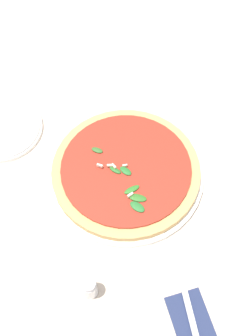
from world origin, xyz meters
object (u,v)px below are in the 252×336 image
(fork, at_px, (193,325))
(shaker_pepper, at_px, (89,287))
(side_plate_white, at_px, (3,128))
(pizza_arugula_main, at_px, (126,171))

(fork, bearing_deg, shaker_pepper, -118.12)
(fork, xyz_separation_m, side_plate_white, (-0.63, -0.17, 0.00))
(shaker_pepper, bearing_deg, side_plate_white, -177.19)
(pizza_arugula_main, height_order, fork, pizza_arugula_main)
(side_plate_white, height_order, shaker_pepper, shaker_pepper)
(side_plate_white, bearing_deg, shaker_pepper, 2.81)
(pizza_arugula_main, distance_m, shaker_pepper, 0.29)
(pizza_arugula_main, relative_size, side_plate_white, 1.83)
(fork, bearing_deg, pizza_arugula_main, -169.45)
(fork, xyz_separation_m, shaker_pepper, (-0.15, -0.15, 0.03))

